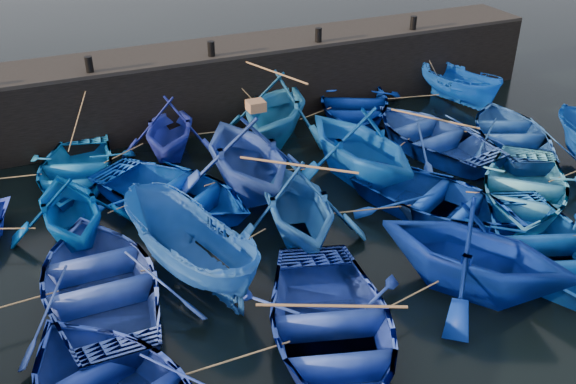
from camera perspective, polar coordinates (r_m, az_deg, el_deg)
name	(u,v)px	position (r m, az deg, el deg)	size (l,w,h in m)	color
ground	(342,279)	(15.47, 4.82, -7.69)	(120.00, 120.00, 0.00)	black
quay_wall	(206,86)	(23.48, -7.28, 9.34)	(26.00, 2.50, 2.50)	black
quay_top	(204,50)	(23.06, -7.49, 12.39)	(26.00, 2.50, 0.12)	black
bollard_1	(89,64)	(21.39, -17.27, 10.78)	(0.24, 0.24, 0.50)	black
bollard_2	(211,49)	(22.14, -6.84, 12.53)	(0.24, 0.24, 0.50)	black
bollard_3	(318,35)	(23.56, 2.72, 13.77)	(0.24, 0.24, 0.50)	black
bollard_4	(413,23)	(25.53, 11.08, 14.54)	(0.24, 0.24, 0.50)	black
boat_1	(74,171)	(20.06, -18.49, 1.82)	(3.29, 4.60, 0.95)	#0B59AC
boat_2	(169,127)	(21.01, -10.51, 5.70)	(3.16, 3.66, 1.93)	#1D2B9E
boat_3	(276,107)	(21.70, -1.09, 7.59)	(3.83, 4.44, 2.34)	#1C66A4
boat_4	(353,104)	(23.70, 5.81, 7.82)	(3.81, 5.33, 1.11)	navy
boat_5	(459,86)	(25.52, 14.95, 9.11)	(1.49, 3.96, 1.53)	#0740BC
boat_7	(70,207)	(17.21, -18.84, -1.25)	(3.16, 3.66, 1.93)	#00459B
boat_8	(173,193)	(18.04, -10.18, -0.10)	(3.65, 5.10, 1.06)	#0438B0
boat_9	(247,153)	(18.30, -3.64, 3.44)	(4.16, 4.82, 2.54)	#22429C
boat_10	(360,142)	(19.10, 6.44, 4.41)	(4.07, 4.73, 2.49)	blue
boat_11	(432,135)	(21.69, 12.71, 5.00)	(3.70, 5.18, 1.07)	#1F449C
boat_12	(512,133)	(22.64, 19.26, 5.01)	(3.47, 4.85, 1.01)	#1F51A1
boat_14	(101,280)	(15.04, -16.33, -7.55)	(3.86, 5.40, 1.12)	#2A45A5
boat_15	(188,249)	(15.06, -8.85, -5.01)	(1.70, 4.52, 1.75)	#184F9F
boat_16	(298,204)	(16.21, 0.88, -1.05)	(3.51, 4.07, 2.14)	blue
boat_17	(439,200)	(17.96, 13.27, -0.67)	(3.51, 4.91, 1.02)	navy
boat_18	(524,189)	(19.17, 20.24, 0.26)	(3.56, 4.98, 1.03)	#3186D5
boat_22	(331,329)	(13.26, 3.81, -12.02)	(3.87, 5.42, 1.12)	#1E39A6
boat_23	(475,249)	(14.95, 16.31, -4.88)	(3.86, 4.47, 2.35)	navy
boat_24	(544,246)	(16.83, 21.82, -4.45)	(3.51, 4.91, 1.02)	#084192
wooden_crate	(256,106)	(17.81, -2.88, 7.67)	(0.47, 0.45, 0.28)	#91623F
mooring_ropes	(266,160)	(18.79, -1.97, 2.86)	(18.21, 11.85, 2.10)	tan
loose_oars	(338,149)	(17.59, 4.46, 3.83)	(9.59, 11.96, 1.32)	#99724C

